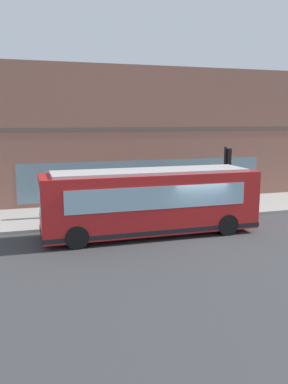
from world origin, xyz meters
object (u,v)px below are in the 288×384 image
Objects in this scene: fire_hydrant at (178,196)px; pedestrian_near_building_entrance at (42,201)px; pedestrian_by_light_pole at (113,196)px; city_bus_nearside at (150,202)px; newspaper_vending_box at (199,204)px; traffic_light_near_corner at (227,167)px.

fire_hydrant is 0.45× the size of pedestrian_near_building_entrance.
pedestrian_by_light_pole reaches higher than fire_hydrant.
city_bus_nearside is at bearing -168.41° from pedestrian_by_light_pole.
fire_hydrant is at bearing 1.24° from newspaper_vending_box.
newspaper_vending_box is at bearing -52.91° from city_bus_nearside.
traffic_light_near_corner is at bearing -105.56° from pedestrian_by_light_pole.
pedestrian_near_building_entrance is at bearing 80.14° from traffic_light_near_corner.
traffic_light_near_corner reaches higher than fire_hydrant.
newspaper_vending_box is at bearing 71.89° from traffic_light_near_corner.
pedestrian_near_building_entrance is at bearing 81.55° from newspaper_vending_box.
pedestrian_by_light_pole is at bearing -90.30° from pedestrian_near_building_entrance.
pedestrian_by_light_pole is 3.82m from pedestrian_near_building_entrance.
traffic_light_near_corner is 2.29× the size of pedestrian_near_building_entrance.
city_bus_nearside is 5.96m from traffic_light_near_corner.
pedestrian_near_building_entrance is 1.81× the size of newspaper_vending_box.
traffic_light_near_corner is 4.38m from fire_hydrant.
city_bus_nearside is 2.70× the size of traffic_light_near_corner.
city_bus_nearside reaches higher than pedestrian_near_building_entrance.
traffic_light_near_corner is (2.47, -5.29, 1.19)m from city_bus_nearside.
pedestrian_by_light_pole is 4.93m from newspaper_vending_box.
city_bus_nearside is at bearing -131.94° from pedestrian_near_building_entrance.
newspaper_vending_box is (2.93, -3.88, -0.95)m from city_bus_nearside.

